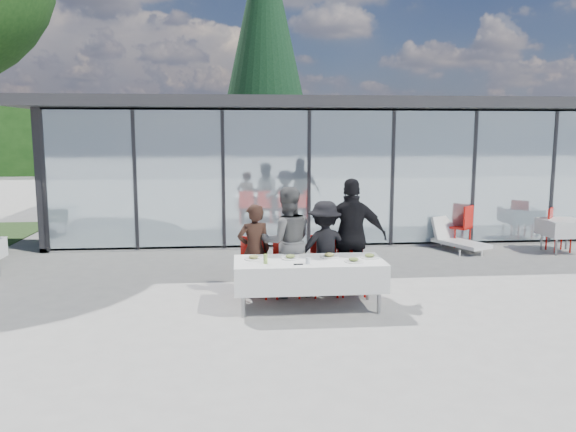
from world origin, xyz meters
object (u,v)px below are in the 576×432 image
object	(u,v)px
diner_chair_d	(351,262)
plate_extra	(354,260)
diner_a	(254,251)
diner_chair_a	(254,264)
dining_table	(309,274)
plate_a	(254,258)
diner_chair_b	(287,263)
juice_bottle	(265,259)
spare_chair_b	(464,224)
folded_eyeglasses	(298,264)
plate_c	(329,256)
spare_table_right	(563,228)
diner_d	(352,237)
plate_d	(370,256)
plate_b	(290,257)
diner_chair_c	(324,262)
spare_chair_a	(555,227)
diner_c	(325,248)
diner_b	(287,242)
lounger	(456,239)
conifer_tree	(265,43)

from	to	relation	value
diner_chair_d	plate_extra	distance (m)	0.97
diner_a	diner_chair_a	xyz separation A→B (m)	(0.00, 0.04, -0.22)
dining_table	plate_a	bearing A→B (deg)	171.18
diner_chair_b	juice_bottle	size ratio (longest dim) A/B	6.92
diner_chair_b	spare_chair_b	bearing A→B (deg)	38.63
diner_a	folded_eyeglasses	xyz separation A→B (m)	(0.61, -0.99, -0.01)
plate_c	juice_bottle	distance (m)	1.06
diner_chair_a	folded_eyeglasses	xyz separation A→B (m)	(0.61, -1.03, 0.22)
folded_eyeglasses	spare_table_right	bearing A→B (deg)	30.84
diner_d	plate_d	distance (m)	0.68
folded_eyeglasses	spare_table_right	world-z (taller)	folded_eyeglasses
dining_table	plate_extra	bearing A→B (deg)	-15.48
diner_chair_b	plate_b	bearing A→B (deg)	-90.26
diner_a	juice_bottle	bearing A→B (deg)	85.49
plate_a	spare_table_right	xyz separation A→B (m)	(6.99, 3.38, -0.22)
dining_table	plate_b	bearing A→B (deg)	157.10
diner_chair_a	diner_a	bearing A→B (deg)	-90.00
diner_chair_c	spare_chair_a	world-z (taller)	same
diner_c	diner_b	bearing A→B (deg)	-3.92
plate_extra	plate_a	bearing A→B (deg)	168.23
plate_c	spare_chair_a	distance (m)	6.73
diner_a	plate_c	world-z (taller)	diner_a
dining_table	spare_chair_b	world-z (taller)	spare_chair_b
diner_d	diner_chair_d	xyz separation A→B (m)	(0.00, 0.04, -0.42)
spare_chair_b	diner_c	bearing A→B (deg)	-136.82
lounger	plate_extra	bearing A→B (deg)	-127.95
diner_b	diner_chair_d	xyz separation A→B (m)	(1.07, 0.04, -0.36)
spare_chair_b	lounger	xyz separation A→B (m)	(-0.31, -0.34, -0.28)
diner_chair_d	spare_chair_b	bearing A→B (deg)	46.42
dining_table	conifer_tree	world-z (taller)	conifer_tree
plate_d	plate_b	bearing A→B (deg)	177.96
plate_c	spare_table_right	world-z (taller)	plate_c
diner_chair_d	plate_d	size ratio (longest dim) A/B	3.41
spare_table_right	conifer_tree	bearing A→B (deg)	121.61
diner_a	spare_table_right	size ratio (longest dim) A/B	1.77
diner_c	spare_chair_a	world-z (taller)	diner_c
plate_d	diner_c	bearing A→B (deg)	133.01
diner_a	spare_table_right	world-z (taller)	diner_a
juice_bottle	spare_chair_b	bearing A→B (deg)	42.68
dining_table	plate_c	xyz separation A→B (m)	(0.34, 0.17, 0.24)
diner_chair_a	plate_extra	bearing A→B (deg)	-32.59
diner_chair_b	dining_table	bearing A→B (deg)	-70.13
diner_chair_a	conifer_tree	bearing A→B (deg)	86.19
plate_extra	spare_table_right	world-z (taller)	plate_extra
plate_a	spare_chair_b	distance (m)	6.57
dining_table	diner_chair_a	size ratio (longest dim) A/B	2.32
plate_d	folded_eyeglasses	size ratio (longest dim) A/B	2.04
diner_chair_c	spare_table_right	distance (m)	6.43
folded_eyeglasses	dining_table	bearing A→B (deg)	55.54
spare_chair_b	conifer_tree	bearing A→B (deg)	114.60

